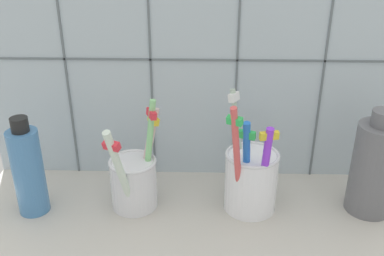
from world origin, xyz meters
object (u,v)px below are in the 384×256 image
toothbrush_cup_right (251,178)px  soap_bottle (28,171)px  ceramic_vase (375,167)px  toothbrush_cup_left (134,179)px

toothbrush_cup_right → soap_bottle: size_ratio=1.23×
soap_bottle → ceramic_vase: bearing=2.0°
toothbrush_cup_left → toothbrush_cup_right: (16.57, -0.06, 0.53)cm
toothbrush_cup_left → ceramic_vase: bearing=0.2°
toothbrush_cup_right → toothbrush_cup_left: bearing=179.8°
toothbrush_cup_right → ceramic_vase: bearing=0.6°
toothbrush_cup_right → ceramic_vase: (17.12, 0.17, 2.00)cm
soap_bottle → toothbrush_cup_left: bearing=6.3°
toothbrush_cup_left → ceramic_vase: size_ratio=1.06×
ceramic_vase → soap_bottle: ceramic_vase is taller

